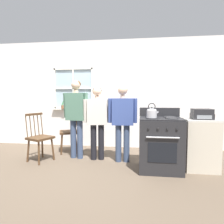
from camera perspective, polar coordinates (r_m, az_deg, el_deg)
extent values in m
plane|color=brown|center=(3.99, -7.33, -14.50)|extent=(16.00, 16.00, 0.00)
cube|color=white|center=(5.98, -24.73, 4.61)|extent=(1.97, 0.06, 2.70)
cube|color=white|center=(5.06, 13.68, 4.99)|extent=(3.39, 0.06, 2.70)
cube|color=white|center=(5.38, -10.78, -4.20)|extent=(1.04, 0.06, 0.98)
cube|color=white|center=(5.43, -11.08, 15.76)|extent=(1.04, 0.06, 0.67)
cube|color=silver|center=(5.26, -11.13, 0.79)|extent=(1.10, 0.10, 0.03)
cube|color=#9EB7C6|center=(5.33, -10.90, 6.64)|extent=(0.98, 0.01, 0.99)
cube|color=silver|center=(5.31, -11.01, 6.65)|extent=(0.04, 0.02, 1.05)
cube|color=silver|center=(5.31, -11.01, 6.65)|extent=(1.04, 0.02, 0.04)
cube|color=silver|center=(5.49, -16.00, 6.49)|extent=(0.04, 0.03, 1.05)
cube|color=silver|center=(5.17, -5.70, 6.77)|extent=(0.04, 0.03, 1.05)
cube|color=silver|center=(5.35, -11.09, 12.05)|extent=(1.04, 0.03, 0.04)
cube|color=silver|center=(5.31, -10.93, 1.21)|extent=(1.04, 0.03, 0.04)
cube|color=#4C331E|center=(4.76, -12.32, -5.61)|extent=(0.53, 0.54, 0.04)
cylinder|color=#4C331E|center=(4.97, -14.22, -8.10)|extent=(0.09, 0.06, 0.45)
cylinder|color=#4C331E|center=(4.64, -14.17, -9.01)|extent=(0.06, 0.09, 0.45)
cylinder|color=#4C331E|center=(4.98, -10.50, -8.01)|extent=(0.06, 0.09, 0.45)
cylinder|color=#4C331E|center=(4.65, -10.18, -8.90)|extent=(0.09, 0.06, 0.45)
cylinder|color=#4C331E|center=(4.91, -10.47, -2.60)|extent=(0.07, 0.04, 0.45)
cylinder|color=#4C331E|center=(4.82, -10.39, -2.73)|extent=(0.07, 0.04, 0.45)
cylinder|color=#4C331E|center=(4.73, -10.31, -2.87)|extent=(0.07, 0.04, 0.45)
cylinder|color=#4C331E|center=(4.65, -10.22, -3.01)|extent=(0.07, 0.04, 0.45)
cylinder|color=#4C331E|center=(4.56, -10.13, -3.15)|extent=(0.07, 0.04, 0.45)
cube|color=#4C331E|center=(4.71, -10.35, 0.04)|extent=(0.18, 0.37, 0.04)
cube|color=#4C331E|center=(4.26, -19.79, -6.98)|extent=(0.54, 0.55, 0.04)
cylinder|color=#4C331E|center=(4.09, -20.18, -11.00)|extent=(0.06, 0.09, 0.45)
cylinder|color=#4C331E|center=(4.30, -16.55, -10.15)|extent=(0.09, 0.06, 0.45)
cylinder|color=#4C331E|center=(4.34, -22.83, -10.18)|extent=(0.09, 0.06, 0.45)
cylinder|color=#4C331E|center=(4.53, -19.28, -9.44)|extent=(0.06, 0.09, 0.45)
cylinder|color=#4C331E|center=(4.25, -23.21, -4.01)|extent=(0.07, 0.04, 0.45)
cylinder|color=#4C331E|center=(4.30, -22.23, -3.88)|extent=(0.07, 0.04, 0.45)
cylinder|color=#4C331E|center=(4.35, -21.27, -3.76)|extent=(0.07, 0.04, 0.45)
cylinder|color=#4C331E|center=(4.40, -20.34, -3.63)|extent=(0.07, 0.04, 0.45)
cylinder|color=#4C331E|center=(4.46, -19.42, -3.51)|extent=(0.07, 0.04, 0.45)
cube|color=#4C331E|center=(4.32, -21.36, -0.60)|extent=(0.19, 0.36, 0.04)
cylinder|color=#384766|center=(4.32, -10.98, -7.54)|extent=(0.12, 0.12, 0.80)
cylinder|color=#384766|center=(4.25, -9.13, -7.71)|extent=(0.12, 0.12, 0.80)
cube|color=#4C7560|center=(4.20, -10.20, 1.54)|extent=(0.43, 0.27, 0.56)
cylinder|color=#4C7560|center=(4.29, -13.15, 1.86)|extent=(0.09, 0.12, 0.52)
cylinder|color=#4C7560|center=(4.07, -7.35, 1.81)|extent=(0.09, 0.12, 0.52)
cylinder|color=beige|center=(4.19, -10.26, 5.86)|extent=(0.10, 0.10, 0.07)
sphere|color=beige|center=(4.20, -10.28, 7.63)|extent=(0.19, 0.19, 0.19)
ellipsoid|color=brown|center=(4.21, -10.19, 7.85)|extent=(0.19, 0.19, 0.16)
cylinder|color=black|center=(4.15, -5.29, -8.52)|extent=(0.12, 0.12, 0.73)
cylinder|color=black|center=(4.14, -3.12, -8.52)|extent=(0.12, 0.12, 0.73)
cube|color=beige|center=(4.05, -4.25, 0.04)|extent=(0.44, 0.28, 0.51)
cylinder|color=beige|center=(4.04, -7.66, 0.29)|extent=(0.10, 0.12, 0.47)
cylinder|color=beige|center=(4.03, -0.85, 0.32)|extent=(0.10, 0.12, 0.47)
cylinder|color=beige|center=(4.04, -4.28, 4.09)|extent=(0.10, 0.10, 0.06)
sphere|color=beige|center=(4.04, -4.29, 5.83)|extent=(0.18, 0.18, 0.18)
ellipsoid|color=black|center=(4.05, -4.28, 6.06)|extent=(0.19, 0.19, 0.15)
cylinder|color=#384766|center=(4.00, 1.85, -8.90)|extent=(0.12, 0.12, 0.74)
cylinder|color=#384766|center=(4.00, 4.17, -8.92)|extent=(0.12, 0.12, 0.74)
cube|color=#384C8E|center=(3.90, 3.05, 0.11)|extent=(0.43, 0.24, 0.52)
cylinder|color=#384C8E|center=(3.89, -0.59, 0.41)|extent=(0.08, 0.11, 0.48)
cylinder|color=#384C8E|center=(3.88, 6.68, 0.37)|extent=(0.08, 0.11, 0.48)
cylinder|color=beige|center=(3.89, 3.06, 4.38)|extent=(0.10, 0.10, 0.06)
sphere|color=beige|center=(3.89, 3.07, 6.26)|extent=(0.19, 0.19, 0.19)
ellipsoid|color=silver|center=(3.91, 3.08, 6.50)|extent=(0.20, 0.20, 0.16)
cube|color=#232326|center=(3.65, 13.63, -9.06)|extent=(0.73, 0.64, 0.90)
cube|color=black|center=(3.57, 13.76, -1.82)|extent=(0.72, 0.61, 0.02)
cylinder|color=#2D2D30|center=(3.42, 11.25, -1.73)|extent=(0.20, 0.20, 0.02)
cylinder|color=#2D2D30|center=(3.46, 16.69, -1.78)|extent=(0.20, 0.20, 0.02)
cylinder|color=#2D2D30|center=(3.68, 11.02, -1.30)|extent=(0.20, 0.20, 0.02)
cylinder|color=#2D2D30|center=(3.71, 16.10, -1.35)|extent=(0.20, 0.20, 0.02)
cube|color=#232326|center=(3.84, 13.36, 0.02)|extent=(0.73, 0.06, 0.16)
cube|color=black|center=(3.35, 14.16, -11.25)|extent=(0.45, 0.01, 0.32)
cylinder|color=silver|center=(3.27, 14.29, -7.09)|extent=(0.51, 0.02, 0.02)
cylinder|color=#232326|center=(3.24, 10.44, -4.54)|extent=(0.04, 0.02, 0.04)
cylinder|color=#232326|center=(3.25, 13.03, -4.56)|extent=(0.04, 0.02, 0.04)
cylinder|color=#232326|center=(3.26, 15.59, -4.56)|extent=(0.04, 0.02, 0.04)
cylinder|color=#232326|center=(3.29, 18.12, -4.56)|extent=(0.04, 0.02, 0.04)
cylinder|color=#B7B7BC|center=(3.42, 11.26, -0.58)|extent=(0.17, 0.17, 0.12)
ellipsoid|color=#B7B7BC|center=(3.41, 11.28, 0.42)|extent=(0.16, 0.16, 0.07)
sphere|color=black|center=(3.41, 11.29, 1.17)|extent=(0.03, 0.03, 0.03)
cylinder|color=#B7B7BC|center=(3.42, 12.62, -0.30)|extent=(0.08, 0.03, 0.07)
torus|color=black|center=(3.41, 11.30, 1.51)|extent=(0.12, 0.01, 0.12)
cylinder|color=#935B3D|center=(5.32, -13.51, 1.42)|extent=(0.15, 0.15, 0.09)
cylinder|color=#33261C|center=(5.32, -13.52, 1.79)|extent=(0.14, 0.14, 0.01)
cone|color=#388447|center=(5.32, -13.29, 2.83)|extent=(0.06, 0.05, 0.18)
cone|color=#388447|center=(5.34, -13.53, 2.31)|extent=(0.04, 0.05, 0.09)
cone|color=#388447|center=(5.32, -13.78, 2.84)|extent=(0.09, 0.06, 0.19)
cone|color=#388447|center=(5.30, -13.52, 2.27)|extent=(0.04, 0.05, 0.08)
cube|color=black|center=(4.73, -9.23, -1.81)|extent=(0.17, 0.24, 0.26)
torus|color=black|center=(4.71, -10.23, 0.22)|extent=(0.16, 0.16, 0.01)
cube|color=beige|center=(3.90, 23.94, -8.64)|extent=(0.55, 0.50, 0.87)
cube|color=beige|center=(3.83, 24.16, -2.07)|extent=(0.55, 0.50, 0.03)
cube|color=#232326|center=(3.80, 24.27, -1.13)|extent=(0.34, 0.28, 0.10)
cube|color=#232326|center=(3.80, 24.31, 0.23)|extent=(0.32, 0.27, 0.08)
cube|color=gray|center=(3.67, 24.89, -1.34)|extent=(0.24, 0.01, 0.06)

